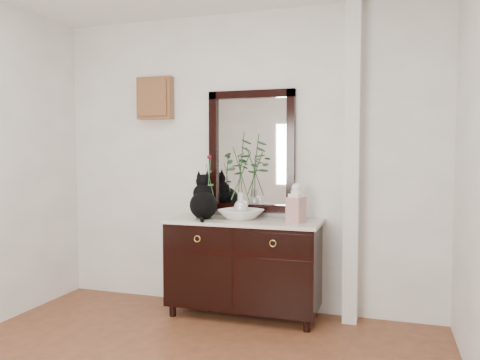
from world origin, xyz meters
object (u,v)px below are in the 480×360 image
(sideboard, at_px, (243,262))
(lotus_bowl, at_px, (241,214))
(ginger_jar, at_px, (296,202))
(cat, at_px, (203,196))

(sideboard, distance_m, lotus_bowl, 0.42)
(sideboard, height_order, ginger_jar, ginger_jar)
(sideboard, xyz_separation_m, lotus_bowl, (-0.03, 0.02, 0.42))
(cat, bearing_deg, lotus_bowl, -15.40)
(cat, height_order, lotus_bowl, cat)
(sideboard, bearing_deg, lotus_bowl, 146.56)
(lotus_bowl, height_order, ginger_jar, ginger_jar)
(sideboard, xyz_separation_m, cat, (-0.36, -0.03, 0.57))
(sideboard, relative_size, lotus_bowl, 3.74)
(cat, relative_size, lotus_bowl, 1.12)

